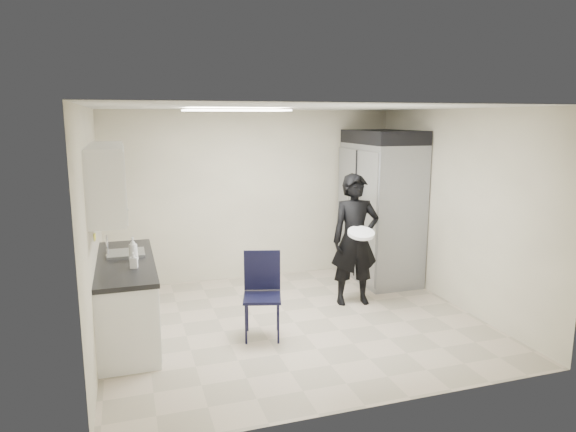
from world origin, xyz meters
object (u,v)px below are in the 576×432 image
object	(u,v)px
lower_counter	(127,301)
man_tuxedo	(355,240)
commercial_fridge	(381,213)
folding_chair	(262,298)

from	to	relation	value
lower_counter	man_tuxedo	distance (m)	2.98
lower_counter	commercial_fridge	size ratio (longest dim) A/B	0.90
commercial_fridge	man_tuxedo	world-z (taller)	commercial_fridge
lower_counter	man_tuxedo	size ratio (longest dim) A/B	1.08
folding_chair	man_tuxedo	distance (m)	1.68
man_tuxedo	commercial_fridge	bearing A→B (deg)	53.79
lower_counter	man_tuxedo	bearing A→B (deg)	3.99
lower_counter	folding_chair	world-z (taller)	folding_chair
commercial_fridge	folding_chair	bearing A→B (deg)	-145.87
commercial_fridge	man_tuxedo	distance (m)	1.22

